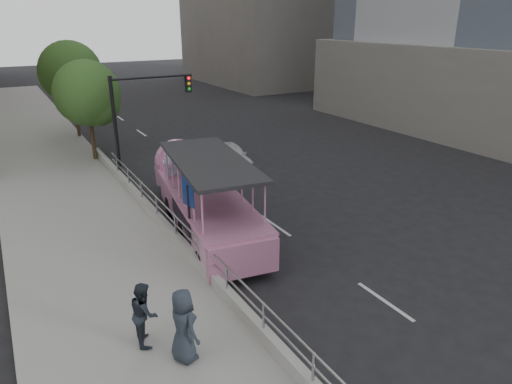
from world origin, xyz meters
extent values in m
plane|color=black|center=(0.00, 0.00, 0.00)|extent=(160.00, 160.00, 0.00)
cube|color=gray|center=(-5.75, 10.00, 0.15)|extent=(5.50, 80.00, 0.30)
cube|color=#9F9E99|center=(-3.12, 2.00, 0.48)|extent=(0.24, 30.00, 0.36)
cylinder|color=#9F9FA4|center=(-3.12, -4.00, 1.01)|extent=(0.07, 0.07, 0.70)
cylinder|color=#9F9FA4|center=(-3.12, -2.00, 1.01)|extent=(0.07, 0.07, 0.70)
cylinder|color=#9F9FA4|center=(-3.12, 0.00, 1.01)|extent=(0.07, 0.07, 0.70)
cylinder|color=#9F9FA4|center=(-3.12, 2.00, 1.01)|extent=(0.07, 0.07, 0.70)
cylinder|color=#9F9FA4|center=(-3.12, 4.00, 1.01)|extent=(0.07, 0.07, 0.70)
cylinder|color=#9F9FA4|center=(-3.12, 6.00, 1.01)|extent=(0.07, 0.07, 0.70)
cylinder|color=#9F9FA4|center=(-3.12, 8.00, 1.01)|extent=(0.07, 0.07, 0.70)
cylinder|color=#9F9FA4|center=(-3.12, 10.00, 1.01)|extent=(0.07, 0.07, 0.70)
cylinder|color=#9F9FA4|center=(-3.12, 12.00, 1.01)|extent=(0.07, 0.07, 0.70)
cylinder|color=#9F9FA4|center=(-3.12, 2.00, 1.01)|extent=(0.06, 22.00, 0.06)
cylinder|color=#9F9FA4|center=(-3.12, 2.00, 1.34)|extent=(0.06, 22.00, 0.06)
cylinder|color=black|center=(-2.97, 2.05, 0.40)|extent=(0.43, 0.84, 0.81)
cylinder|color=black|center=(-1.02, 1.76, 0.40)|extent=(0.43, 0.84, 0.81)
cylinder|color=black|center=(-2.60, 4.53, 0.40)|extent=(0.43, 0.84, 0.81)
cylinder|color=black|center=(-0.65, 4.24, 0.40)|extent=(0.43, 0.84, 0.81)
cylinder|color=black|center=(-2.23, 7.01, 0.40)|extent=(0.43, 0.84, 0.81)
cylinder|color=black|center=(-0.28, 6.72, 0.40)|extent=(0.43, 0.84, 0.81)
cube|color=#C07AA4|center=(-1.60, 4.56, 0.92)|extent=(3.30, 7.60, 1.12)
cube|color=#C07AA4|center=(-0.97, 8.82, 1.14)|extent=(2.45, 2.21, 1.40)
cylinder|color=#C07AA4|center=(-0.85, 9.57, 1.41)|extent=(2.17, 0.93, 2.11)
cube|color=#AC6488|center=(-2.16, 0.80, 0.92)|extent=(2.26, 0.64, 1.12)
cube|color=#AC6488|center=(-1.60, 4.56, 1.53)|extent=(3.44, 7.88, 0.11)
cube|color=black|center=(-1.65, 4.21, 3.04)|extent=(3.22, 6.20, 0.13)
cube|color=gray|center=(-1.20, 7.27, 2.08)|extent=(2.07, 0.49, 0.94)
cube|color=#C07AA4|center=(-1.14, 7.66, 1.81)|extent=(2.08, 1.18, 0.45)
imported|color=silver|center=(2.93, 11.67, 0.65)|extent=(1.88, 3.96, 1.31)
imported|color=#262E38|center=(-5.62, -0.61, 1.11)|extent=(0.75, 0.89, 1.62)
imported|color=#262E38|center=(-5.03, -1.65, 1.21)|extent=(0.75, 0.99, 1.81)
cylinder|color=black|center=(-2.97, 3.00, 1.37)|extent=(0.09, 0.09, 2.74)
cube|color=navy|center=(-2.97, 3.00, 2.52)|extent=(0.14, 0.67, 0.98)
cube|color=silver|center=(-2.94, 3.00, 2.52)|extent=(0.09, 0.43, 0.60)
cylinder|color=black|center=(-2.90, 12.50, 2.60)|extent=(0.18, 0.18, 5.20)
cylinder|color=black|center=(-0.90, 12.50, 5.00)|extent=(4.20, 0.12, 0.12)
cube|color=black|center=(1.00, 12.50, 4.55)|extent=(0.28, 0.22, 0.85)
sphere|color=red|center=(1.00, 12.37, 4.85)|extent=(0.16, 0.16, 0.16)
cylinder|color=#392A1A|center=(-3.40, 16.00, 1.54)|extent=(0.22, 0.22, 3.08)
sphere|color=#325B24|center=(-3.40, 16.00, 3.96)|extent=(3.52, 3.52, 3.52)
sphere|color=#325B24|center=(-3.00, 15.70, 3.41)|extent=(2.42, 2.42, 2.42)
cylinder|color=#392A1A|center=(-3.20, 22.00, 1.74)|extent=(0.22, 0.22, 3.47)
sphere|color=#325B24|center=(-3.20, 22.00, 4.46)|extent=(3.97, 3.97, 3.97)
sphere|color=#325B24|center=(-2.80, 21.70, 3.84)|extent=(2.73, 2.73, 2.73)
camera|label=1|loc=(-7.88, -9.88, 7.72)|focal=32.00mm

